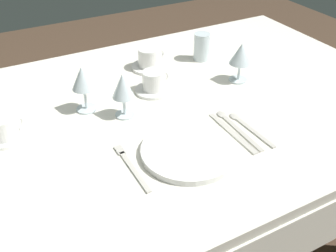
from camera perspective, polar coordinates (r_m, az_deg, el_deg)
name	(u,v)px	position (r m, az deg, el deg)	size (l,w,h in m)	color
ground_plane	(159,251)	(1.78, -1.32, -17.93)	(6.00, 6.00, 0.00)	#4C3828
dining_table	(157,129)	(1.32, -1.69, -0.45)	(1.80, 1.11, 0.74)	silver
dinner_plate	(188,151)	(1.08, 3.01, -3.70)	(0.27, 0.27, 0.02)	white
fork_outer	(131,165)	(1.05, -5.53, -5.80)	(0.02, 0.21, 0.00)	beige
dinner_knife	(233,134)	(1.17, 9.58, -1.10)	(0.02, 0.23, 0.00)	beige
spoon_soup	(234,125)	(1.21, 9.64, 0.09)	(0.03, 0.23, 0.01)	beige
spoon_dessert	(246,125)	(1.21, 11.40, 0.10)	(0.03, 0.20, 0.01)	beige
saucer_left	(149,67)	(1.53, -2.76, 8.70)	(0.14, 0.14, 0.01)	white
coffee_cup_left	(149,57)	(1.52, -2.75, 10.09)	(0.11, 0.08, 0.07)	white
saucer_right	(5,137)	(1.23, -22.89, -1.48)	(0.13, 0.13, 0.01)	white
coffee_cup_right	(2,127)	(1.22, -23.19, -0.09)	(0.11, 0.08, 0.06)	white
saucer_far	(154,90)	(1.37, -2.14, 5.30)	(0.13, 0.13, 0.01)	white
coffee_cup_far	(154,80)	(1.35, -2.10, 6.74)	(0.10, 0.08, 0.07)	white
wine_glass_centre	(123,88)	(1.20, -6.65, 5.64)	(0.07, 0.07, 0.15)	silver
wine_glass_left	(83,80)	(1.24, -12.44, 6.61)	(0.07, 0.07, 0.15)	silver
wine_glass_right	(241,55)	(1.42, 10.68, 10.20)	(0.08, 0.08, 0.14)	silver
drink_tumbler	(202,47)	(1.59, 4.98, 11.54)	(0.06, 0.06, 0.11)	silver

